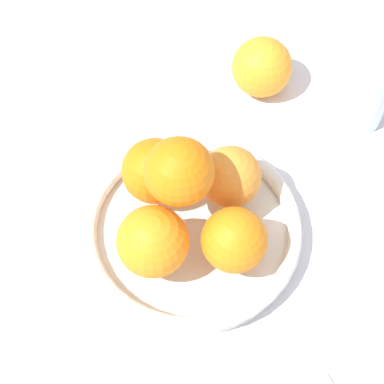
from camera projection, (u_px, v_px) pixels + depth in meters
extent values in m
plane|color=silver|center=(192.00, 236.00, 0.79)|extent=(4.00, 4.00, 0.00)
cylinder|color=silver|center=(192.00, 233.00, 0.78)|extent=(0.26, 0.26, 0.02)
torus|color=silver|center=(192.00, 226.00, 0.77)|extent=(0.26, 0.26, 0.02)
sphere|color=orange|center=(155.00, 171.00, 0.75)|extent=(0.08, 0.08, 0.08)
sphere|color=orange|center=(153.00, 242.00, 0.70)|extent=(0.08, 0.08, 0.08)
sphere|color=orange|center=(234.00, 240.00, 0.71)|extent=(0.07, 0.07, 0.07)
sphere|color=orange|center=(230.00, 177.00, 0.75)|extent=(0.07, 0.07, 0.07)
sphere|color=orange|center=(179.00, 172.00, 0.68)|extent=(0.08, 0.08, 0.08)
sphere|color=orange|center=(262.00, 67.00, 0.88)|extent=(0.08, 0.08, 0.08)
cylinder|color=silver|center=(364.00, 91.00, 0.84)|extent=(0.07, 0.07, 0.11)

